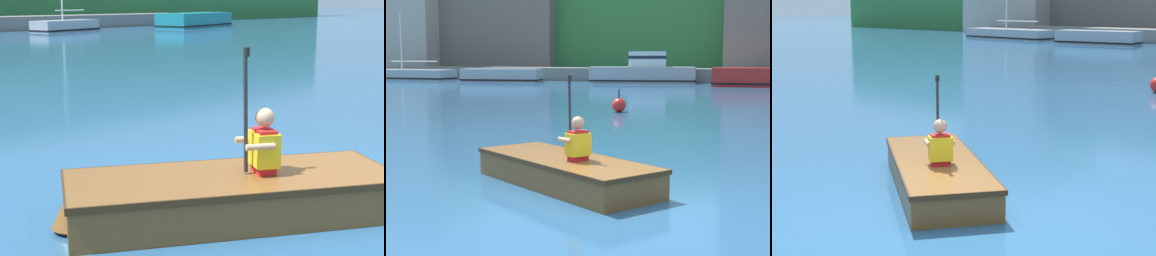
# 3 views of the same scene
# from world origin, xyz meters

# --- Properties ---
(ground_plane) EXTENTS (300.00, 300.00, 0.00)m
(ground_plane) POSITION_xyz_m (0.00, 0.00, 0.00)
(ground_plane) COLOR #28567F
(waterfront_office_block_center) EXTENTS (12.01, 9.86, 8.04)m
(waterfront_office_block_center) POSITION_xyz_m (-22.91, 42.04, 4.03)
(waterfront_office_block_center) COLOR #75665B
(waterfront_office_block_center) RESTS_ON ground
(marina_dock) EXTENTS (58.62, 2.40, 0.90)m
(marina_dock) POSITION_xyz_m (0.00, 32.83, 0.45)
(marina_dock) COLOR slate
(marina_dock) RESTS_ON ground
(moored_boat_dock_west_end) EXTENTS (6.62, 2.54, 1.07)m
(moored_boat_dock_west_end) POSITION_xyz_m (0.33, 28.50, 0.50)
(moored_boat_dock_west_end) COLOR red
(moored_boat_dock_west_end) RESTS_ON ground
(moored_boat_dock_west_inner) EXTENTS (6.97, 3.51, 2.02)m
(moored_boat_dock_west_inner) POSITION_xyz_m (-7.53, 30.25, 0.73)
(moored_boat_dock_west_inner) COLOR #9EA3A8
(moored_boat_dock_west_inner) RESTS_ON ground
(moored_boat_dock_center_near) EXTENTS (7.58, 2.43, 5.02)m
(moored_boat_dock_center_near) POSITION_xyz_m (-25.38, 29.71, 0.35)
(moored_boat_dock_center_near) COLOR #9EA3A8
(moored_boat_dock_center_near) RESTS_ON ground
(moored_boat_dock_east_end) EXTENTS (5.51, 2.73, 0.88)m
(moored_boat_dock_east_end) POSITION_xyz_m (-16.87, 28.63, 0.41)
(moored_boat_dock_east_end) COLOR #9EA3A8
(moored_boat_dock_east_end) RESTS_ON ground
(rowboat_foreground) EXTENTS (3.08, 2.49, 0.39)m
(rowboat_foreground) POSITION_xyz_m (-1.12, 0.73, 0.22)
(rowboat_foreground) COLOR brown
(rowboat_foreground) RESTS_ON ground
(person_paddler) EXTENTS (0.45, 0.45, 1.12)m
(person_paddler) POSITION_xyz_m (-0.84, 0.56, 0.66)
(person_paddler) COLOR red
(person_paddler) RESTS_ON rowboat_foreground
(channel_buoy) EXTENTS (0.44, 0.44, 0.72)m
(channel_buoy) POSITION_xyz_m (-3.41, 11.08, 0.22)
(channel_buoy) COLOR red
(channel_buoy) RESTS_ON ground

